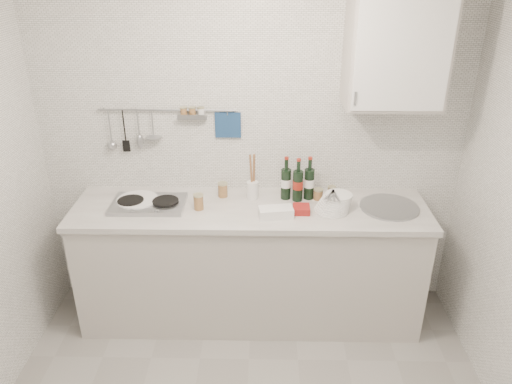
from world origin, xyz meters
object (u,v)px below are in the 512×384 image
at_px(plate_stack_hob, 136,202).
at_px(wine_bottles, 298,179).
at_px(utensil_crock, 253,188).
at_px(plate_stack_sink, 335,203).
at_px(wall_cabinet, 396,50).

height_order(plate_stack_hob, wine_bottles, wine_bottles).
bearing_deg(utensil_crock, plate_stack_hob, -171.52).
bearing_deg(plate_stack_sink, plate_stack_hob, 177.46).
relative_size(wine_bottles, utensil_crock, 0.92).
bearing_deg(plate_stack_hob, utensil_crock, 8.48).
distance_m(plate_stack_hob, wine_bottles, 1.13).
xyz_separation_m(wall_cabinet, utensil_crock, (-0.89, 0.02, -0.95)).
bearing_deg(plate_stack_sink, wall_cabinet, 25.65).
xyz_separation_m(wine_bottles, utensil_crock, (-0.31, 0.01, -0.08)).
distance_m(wall_cabinet, plate_stack_sink, 1.04).
xyz_separation_m(wall_cabinet, wine_bottles, (-0.57, 0.01, -0.87)).
height_order(plate_stack_sink, wine_bottles, wine_bottles).
distance_m(plate_stack_hob, utensil_crock, 0.81).
xyz_separation_m(plate_stack_hob, wine_bottles, (1.11, 0.11, 0.13)).
bearing_deg(wall_cabinet, plate_stack_hob, -176.66).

